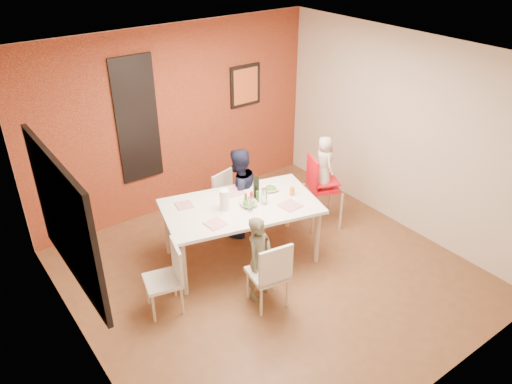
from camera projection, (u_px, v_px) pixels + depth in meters
ground at (270, 274)px, 6.26m from camera, size 4.50×4.50×0.00m
ceiling at (274, 59)px, 4.93m from camera, size 4.50×4.50×0.02m
wall_back at (176, 120)px, 7.18m from camera, size 4.50×0.02×2.70m
wall_front at (443, 285)px, 4.02m from camera, size 4.50×0.02×2.70m
wall_left at (73, 249)px, 4.44m from camera, size 0.02×4.50×2.70m
wall_right at (403, 133)px, 6.76m from camera, size 0.02×4.50×2.70m
brick_accent_wall at (177, 121)px, 7.16m from camera, size 4.50×0.02×2.70m
picture_window_frame at (64, 220)px, 4.49m from camera, size 0.05×1.70×1.30m
picture_window_pane at (66, 219)px, 4.50m from camera, size 0.02×1.55×1.15m
glassblock_strip at (137, 120)px, 6.77m from camera, size 0.55×0.03×1.70m
glassblock_surround at (137, 120)px, 6.76m from camera, size 0.60×0.03×1.76m
art_print_frame at (245, 86)px, 7.62m from camera, size 0.54×0.03×0.64m
art_print_canvas at (246, 86)px, 7.61m from camera, size 0.44×0.01×0.54m
dining_table at (241, 210)px, 6.23m from camera, size 2.11×1.50×0.79m
chair_near at (271, 272)px, 5.52m from camera, size 0.47×0.47×0.88m
chair_far at (228, 198)px, 6.99m from camera, size 0.47×0.47×0.84m
chair_left at (169, 274)px, 5.52m from camera, size 0.47×0.47×0.84m
high_chair at (320, 185)px, 6.95m from camera, size 0.58×0.58×1.08m
child_near at (259, 258)px, 5.67m from camera, size 0.45×0.38×1.06m
child_far at (238, 194)px, 6.75m from camera, size 0.68×0.56×1.29m
toddler at (324, 162)px, 6.77m from camera, size 0.31×0.41×0.74m
plate_near_left at (216, 224)px, 5.81m from camera, size 0.24×0.24×0.01m
plate_far_mid at (235, 192)px, 6.47m from camera, size 0.24×0.24×0.01m
plate_near_right at (290, 206)px, 6.17m from camera, size 0.25×0.25×0.01m
plate_far_left at (184, 205)px, 6.18m from camera, size 0.24×0.24×0.01m
salad_bowl_a at (249, 204)px, 6.17m from camera, size 0.27×0.27×0.05m
salad_bowl_b at (271, 189)px, 6.50m from camera, size 0.25×0.25×0.05m
wine_bottle at (256, 188)px, 6.26m from camera, size 0.08×0.08×0.29m
wine_glass_a at (250, 204)px, 6.03m from camera, size 0.06×0.06×0.18m
wine_glass_b at (264, 196)px, 6.16m from camera, size 0.07×0.07×0.21m
paper_towel_roll at (225, 200)px, 6.04m from camera, size 0.12×0.12×0.26m
condiment_red at (251, 197)px, 6.20m from camera, size 0.04×0.04×0.16m
condiment_green at (258, 197)px, 6.22m from camera, size 0.04×0.04×0.15m
condiment_brown at (246, 198)px, 6.20m from camera, size 0.03×0.03×0.14m
sippy_cup at (292, 191)px, 6.38m from camera, size 0.06×0.06×0.11m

